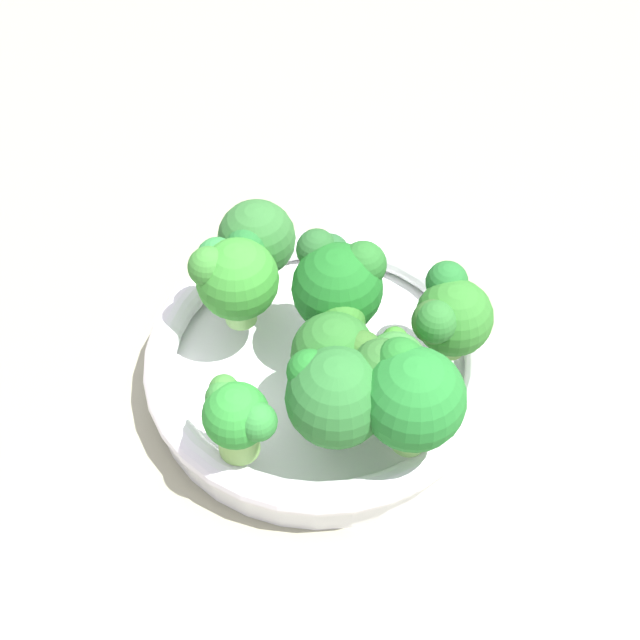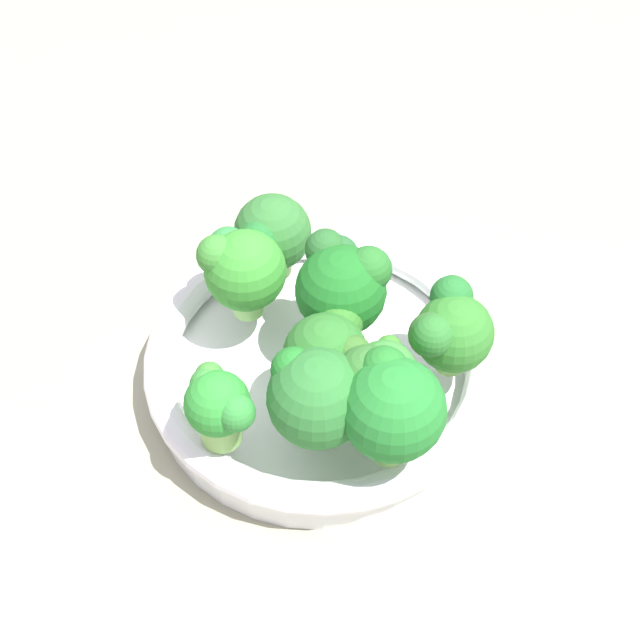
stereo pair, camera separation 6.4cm
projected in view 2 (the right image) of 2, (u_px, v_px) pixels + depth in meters
ground_plane at (333, 366)px, 71.67cm from camera, size 130.00×130.00×2.50cm
bowl at (320, 365)px, 67.56cm from camera, size 24.90×24.90×4.03cm
broccoli_floret_0 at (270, 236)px, 67.84cm from camera, size 5.84×5.63×6.68cm
broccoli_floret_1 at (339, 285)px, 63.76cm from camera, size 6.85×7.13×7.46cm
broccoli_floret_2 at (449, 331)px, 62.31cm from camera, size 6.09×6.06×6.14cm
broccoli_floret_3 at (381, 372)px, 60.64cm from camera, size 4.38×4.60×5.48cm
broccoli_floret_4 at (320, 396)px, 57.92cm from camera, size 7.16×6.38×7.53cm
broccoli_floret_5 at (388, 402)px, 57.06cm from camera, size 6.51×7.86×8.09cm
broccoli_floret_6 at (219, 405)px, 58.64cm from camera, size 4.22×5.31×5.79cm
broccoli_floret_7 at (241, 268)px, 65.28cm from camera, size 5.96×6.23×7.00cm
broccoli_floret_8 at (330, 352)px, 61.18cm from camera, size 6.09×6.05×6.35cm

